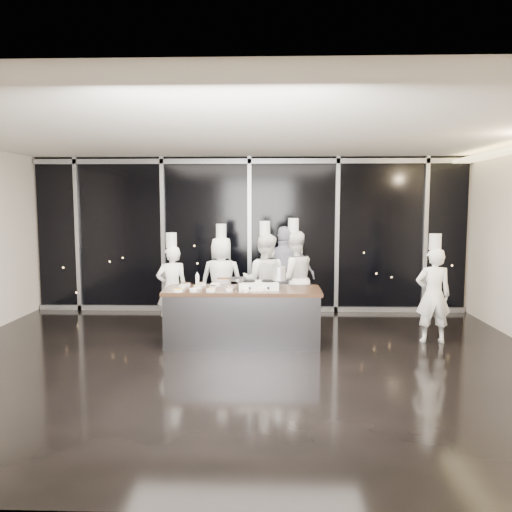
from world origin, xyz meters
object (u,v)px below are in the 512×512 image
at_px(stove, 258,285).
at_px(chef_left, 222,280).
at_px(frying_pan, 237,279).
at_px(chef_far_left, 172,287).
at_px(guest, 285,277).
at_px(chef_right, 293,279).
at_px(stock_pot, 279,273).
at_px(demo_counter, 243,316).
at_px(chef_side, 433,294).
at_px(chef_center, 265,281).

distance_m(stove, chef_left, 1.58).
relative_size(frying_pan, chef_far_left, 0.27).
bearing_deg(frying_pan, chef_left, 100.79).
xyz_separation_m(guest, chef_right, (0.14, -0.00, -0.03)).
relative_size(stock_pot, chef_right, 0.11).
xyz_separation_m(frying_pan, stock_pot, (0.66, 0.05, 0.09)).
bearing_deg(chef_far_left, stock_pot, 132.33).
bearing_deg(chef_right, demo_counter, 34.70).
relative_size(chef_left, chef_right, 0.94).
distance_m(demo_counter, chef_far_left, 1.56).
xyz_separation_m(chef_right, chef_side, (2.22, -0.95, -0.09)).
distance_m(chef_center, chef_side, 2.86).
height_order(frying_pan, chef_side, chef_side).
distance_m(frying_pan, chef_center, 1.24).
distance_m(demo_counter, chef_right, 1.51).
bearing_deg(frying_pan, stove, -0.01).
height_order(demo_counter, stove, stove).
bearing_deg(guest, chef_right, 174.89).
bearing_deg(stove, frying_pan, 179.99).
bearing_deg(chef_side, chef_center, -16.38).
xyz_separation_m(stove, chef_left, (-0.72, 1.40, -0.13)).
xyz_separation_m(guest, chef_side, (2.36, -0.95, -0.13)).
distance_m(demo_counter, frying_pan, 0.62).
xyz_separation_m(chef_far_left, chef_left, (0.82, 0.54, 0.05)).
distance_m(frying_pan, guest, 1.48).
height_order(stove, chef_side, chef_side).
distance_m(stove, guest, 1.30).
xyz_separation_m(frying_pan, chef_far_left, (-1.21, 0.88, -0.28)).
bearing_deg(stove, chef_far_left, 146.62).
distance_m(chef_far_left, guest, 2.04).
xyz_separation_m(stock_pot, chef_right, (0.27, 1.19, -0.26)).
height_order(demo_counter, chef_far_left, chef_far_left).
xyz_separation_m(chef_far_left, chef_side, (4.36, -0.58, 0.01)).
bearing_deg(chef_right, guest, -19.84).
distance_m(demo_counter, guest, 1.45).
distance_m(chef_far_left, chef_side, 4.39).
bearing_deg(chef_right, chef_left, -27.28).
bearing_deg(stock_pot, guest, 83.77).
bearing_deg(stove, stock_pot, -0.77).
bearing_deg(chef_left, frying_pan, 108.93).
relative_size(chef_left, chef_side, 1.06).
relative_size(demo_counter, chef_far_left, 1.41).
distance_m(chef_left, guest, 1.20).
xyz_separation_m(chef_far_left, guest, (2.00, 0.37, 0.14)).
height_order(frying_pan, chef_left, chef_left).
xyz_separation_m(stock_pot, chef_side, (2.49, 0.24, -0.35)).
bearing_deg(frying_pan, chef_right, 48.68).
height_order(chef_left, chef_side, chef_left).
bearing_deg(frying_pan, demo_counter, 34.12).
bearing_deg(frying_pan, guest, 52.96).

